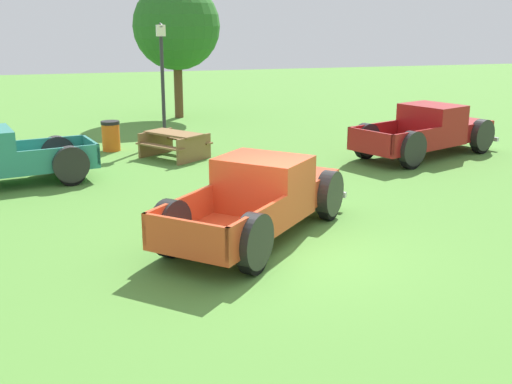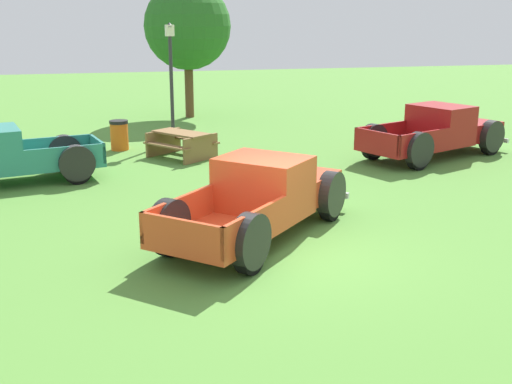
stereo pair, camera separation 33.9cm
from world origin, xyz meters
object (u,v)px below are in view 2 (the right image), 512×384
at_px(trash_can, 119,135).
at_px(lamp_post_near, 171,81).
at_px(pickup_truck_behind_left, 441,132).
at_px(picnic_table, 181,141).
at_px(oak_tree_east, 187,26).
at_px(pickup_truck_foreground, 265,196).

bearing_deg(trash_can, lamp_post_near, 23.81).
xyz_separation_m(lamp_post_near, trash_can, (-1.81, -0.80, -1.59)).
xyz_separation_m(pickup_truck_behind_left, lamp_post_near, (-7.68, 4.08, 1.33)).
bearing_deg(lamp_post_near, picnic_table, -90.93).
distance_m(lamp_post_near, picnic_table, 2.89).
relative_size(pickup_truck_behind_left, oak_tree_east, 0.97).
bearing_deg(pickup_truck_behind_left, pickup_truck_foreground, -141.43).
bearing_deg(picnic_table, pickup_truck_foreground, -84.72).
bearing_deg(pickup_truck_foreground, picnic_table, 95.28).
relative_size(lamp_post_near, oak_tree_east, 0.71).
relative_size(lamp_post_near, picnic_table, 1.69).
xyz_separation_m(pickup_truck_foreground, pickup_truck_behind_left, (7.05, 5.62, 0.02)).
bearing_deg(pickup_truck_behind_left, lamp_post_near, 152.00).
height_order(lamp_post_near, picnic_table, lamp_post_near).
distance_m(pickup_truck_foreground, oak_tree_east, 15.55).
distance_m(lamp_post_near, trash_can, 2.54).
relative_size(lamp_post_near, trash_can, 4.15).
bearing_deg(pickup_truck_foreground, pickup_truck_behind_left, 38.57).
bearing_deg(oak_tree_east, pickup_truck_behind_left, -56.73).
xyz_separation_m(lamp_post_near, oak_tree_east, (1.38, 5.53, 1.67)).
height_order(pickup_truck_behind_left, trash_can, pickup_truck_behind_left).
bearing_deg(pickup_truck_behind_left, oak_tree_east, 123.27).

